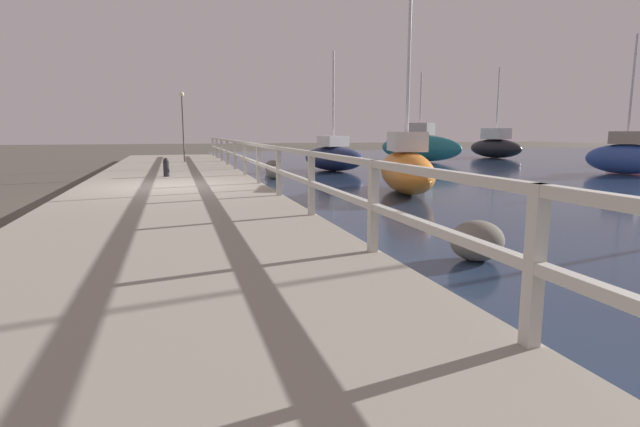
{
  "coord_description": "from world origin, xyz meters",
  "views": [
    {
      "loc": [
        0.09,
        -13.37,
        1.7
      ],
      "look_at": [
        3.01,
        -3.37,
        -0.01
      ],
      "focal_mm": 28.0,
      "sensor_mm": 36.0,
      "label": 1
    }
  ],
  "objects_px": {
    "dock_lamp": "(183,115)",
    "sailboat_navy": "(333,157)",
    "sailboat_black": "(495,146)",
    "sailboat_teal": "(419,146)",
    "mooring_bollard": "(166,167)",
    "sailboat_orange": "(406,169)",
    "sailboat_blue": "(625,156)"
  },
  "relations": [
    {
      "from": "dock_lamp",
      "to": "sailboat_teal",
      "type": "xyz_separation_m",
      "value": [
        13.13,
        2.11,
        -1.6
      ]
    },
    {
      "from": "mooring_bollard",
      "to": "dock_lamp",
      "type": "bearing_deg",
      "value": 84.83
    },
    {
      "from": "mooring_bollard",
      "to": "sailboat_blue",
      "type": "distance_m",
      "value": 17.74
    },
    {
      "from": "dock_lamp",
      "to": "sailboat_navy",
      "type": "height_order",
      "value": "sailboat_navy"
    },
    {
      "from": "mooring_bollard",
      "to": "sailboat_blue",
      "type": "xyz_separation_m",
      "value": [
        17.73,
        -0.27,
        0.11
      ]
    },
    {
      "from": "sailboat_orange",
      "to": "sailboat_teal",
      "type": "distance_m",
      "value": 15.34
    },
    {
      "from": "sailboat_orange",
      "to": "sailboat_blue",
      "type": "xyz_separation_m",
      "value": [
        11.27,
        3.2,
        0.04
      ]
    },
    {
      "from": "sailboat_black",
      "to": "sailboat_teal",
      "type": "xyz_separation_m",
      "value": [
        -6.56,
        -2.08,
        0.11
      ]
    },
    {
      "from": "sailboat_blue",
      "to": "dock_lamp",
      "type": "bearing_deg",
      "value": 130.1
    },
    {
      "from": "sailboat_navy",
      "to": "sailboat_orange",
      "type": "bearing_deg",
      "value": -114.03
    },
    {
      "from": "mooring_bollard",
      "to": "dock_lamp",
      "type": "height_order",
      "value": "dock_lamp"
    },
    {
      "from": "sailboat_black",
      "to": "sailboat_teal",
      "type": "distance_m",
      "value": 6.88
    },
    {
      "from": "sailboat_orange",
      "to": "sailboat_blue",
      "type": "height_order",
      "value": "sailboat_blue"
    },
    {
      "from": "sailboat_blue",
      "to": "sailboat_orange",
      "type": "bearing_deg",
      "value": 171.54
    },
    {
      "from": "dock_lamp",
      "to": "sailboat_orange",
      "type": "xyz_separation_m",
      "value": [
        5.75,
        -11.34,
        -1.78
      ]
    },
    {
      "from": "sailboat_teal",
      "to": "sailboat_navy",
      "type": "bearing_deg",
      "value": -165.78
    },
    {
      "from": "dock_lamp",
      "to": "sailboat_black",
      "type": "bearing_deg",
      "value": 12.0
    },
    {
      "from": "dock_lamp",
      "to": "sailboat_black",
      "type": "distance_m",
      "value": 20.21
    },
    {
      "from": "mooring_bollard",
      "to": "sailboat_navy",
      "type": "height_order",
      "value": "sailboat_navy"
    },
    {
      "from": "sailboat_navy",
      "to": "sailboat_teal",
      "type": "xyz_separation_m",
      "value": [
        6.92,
        5.33,
        0.25
      ]
    },
    {
      "from": "sailboat_black",
      "to": "sailboat_orange",
      "type": "relative_size",
      "value": 1.06
    },
    {
      "from": "sailboat_black",
      "to": "sailboat_blue",
      "type": "xyz_separation_m",
      "value": [
        -2.67,
        -12.33,
        -0.03
      ]
    },
    {
      "from": "mooring_bollard",
      "to": "sailboat_navy",
      "type": "bearing_deg",
      "value": 33.9
    },
    {
      "from": "dock_lamp",
      "to": "sailboat_navy",
      "type": "xyz_separation_m",
      "value": [
        6.21,
        -3.22,
        -1.86
      ]
    },
    {
      "from": "sailboat_black",
      "to": "sailboat_orange",
      "type": "bearing_deg",
      "value": -137.67
    },
    {
      "from": "sailboat_orange",
      "to": "mooring_bollard",
      "type": "bearing_deg",
      "value": 167.18
    },
    {
      "from": "sailboat_black",
      "to": "sailboat_navy",
      "type": "bearing_deg",
      "value": -156.97
    },
    {
      "from": "dock_lamp",
      "to": "mooring_bollard",
      "type": "bearing_deg",
      "value": -95.17
    },
    {
      "from": "dock_lamp",
      "to": "sailboat_teal",
      "type": "bearing_deg",
      "value": 9.12
    },
    {
      "from": "mooring_bollard",
      "to": "dock_lamp",
      "type": "relative_size",
      "value": 0.18
    },
    {
      "from": "sailboat_teal",
      "to": "dock_lamp",
      "type": "bearing_deg",
      "value": 165.74
    },
    {
      "from": "sailboat_black",
      "to": "sailboat_blue",
      "type": "bearing_deg",
      "value": -107.99
    }
  ]
}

